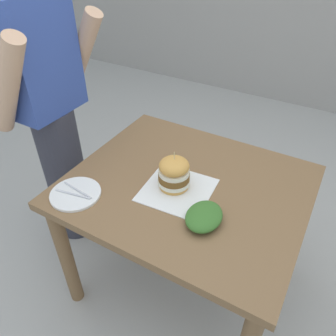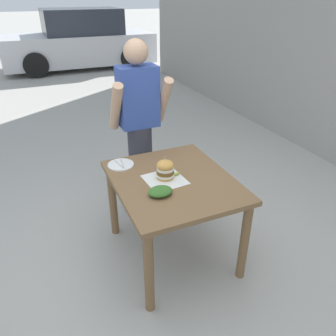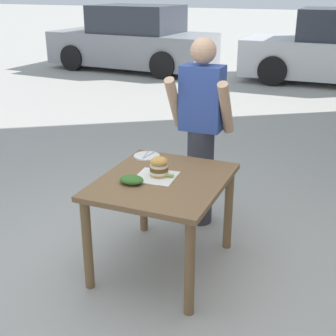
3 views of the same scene
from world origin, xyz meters
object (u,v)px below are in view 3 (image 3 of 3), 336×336
object	(u,v)px
patio_table	(163,194)
parked_car_far_end	(134,41)
pickle_spear	(168,176)
diner_across_table	(201,131)
side_plate_with_forks	(147,156)
side_salad	(132,180)
sandwich	(159,166)

from	to	relation	value
patio_table	parked_car_far_end	distance (m)	9.17
pickle_spear	diner_across_table	size ratio (longest dim) A/B	0.05
side_plate_with_forks	side_salad	distance (m)	0.57
pickle_spear	side_plate_with_forks	distance (m)	0.49
side_salad	parked_car_far_end	size ratio (longest dim) A/B	0.04
sandwich	side_plate_with_forks	xyz separation A→B (m)	(-0.26, 0.34, -0.07)
side_plate_with_forks	diner_across_table	bearing A→B (deg)	53.55
sandwich	parked_car_far_end	xyz separation A→B (m)	(-4.24, 8.06, -0.11)
patio_table	pickle_spear	xyz separation A→B (m)	(0.03, 0.04, 0.14)
sandwich	parked_car_far_end	distance (m)	9.11
patio_table	pickle_spear	size ratio (longest dim) A/B	12.91
sandwich	pickle_spear	world-z (taller)	sandwich
side_plate_with_forks	sandwich	bearing A→B (deg)	-52.80
pickle_spear	side_salad	distance (m)	0.29
side_salad	parked_car_far_end	distance (m)	9.23
patio_table	side_salad	world-z (taller)	side_salad
side_plate_with_forks	parked_car_far_end	size ratio (longest dim) A/B	0.05
patio_table	side_salad	bearing A→B (deg)	-136.98
patio_table	diner_across_table	size ratio (longest dim) A/B	0.62
side_salad	parked_car_far_end	bearing A→B (deg)	116.43
pickle_spear	diner_across_table	distance (m)	0.80
sandwich	parked_car_far_end	size ratio (longest dim) A/B	0.04
patio_table	side_plate_with_forks	world-z (taller)	side_plate_with_forks
diner_across_table	parked_car_far_end	bearing A→B (deg)	120.56
patio_table	side_salad	distance (m)	0.28
pickle_spear	sandwich	bearing A→B (deg)	176.66
patio_table	pickle_spear	world-z (taller)	pickle_spear
sandwich	side_plate_with_forks	size ratio (longest dim) A/B	0.84
pickle_spear	side_plate_with_forks	bearing A→B (deg)	134.06
pickle_spear	parked_car_far_end	bearing A→B (deg)	118.12
patio_table	sandwich	xyz separation A→B (m)	(-0.05, 0.04, 0.20)
side_salad	diner_across_table	distance (m)	1.01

